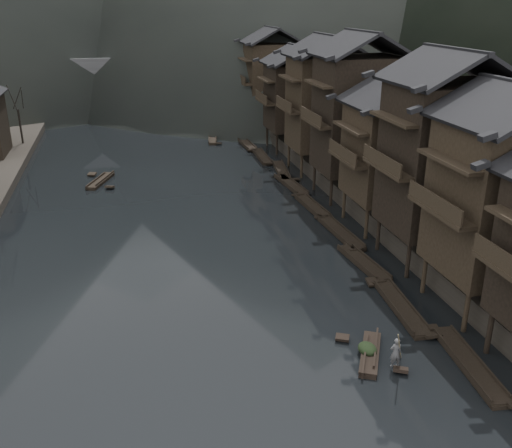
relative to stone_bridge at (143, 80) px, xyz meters
name	(u,v)px	position (x,y,z in m)	size (l,w,h in m)	color
water	(210,331)	(0.00, -72.00, -5.11)	(300.00, 300.00, 0.00)	black
right_bank	(422,135)	(35.00, -32.00, -4.21)	(40.00, 200.00, 1.80)	#2D2823
stilt_houses	(364,107)	(17.28, -52.47, 3.65)	(9.00, 67.60, 15.47)	black
moored_sampans	(311,206)	(12.22, -53.53, -4.91)	(2.89, 56.98, 0.47)	black
midriver_boats	(163,157)	(0.40, -33.32, -4.91)	(16.74, 21.79, 0.45)	black
stone_bridge	(143,80)	(0.00, 0.00, 0.00)	(40.00, 6.00, 9.00)	#4C4C4F
hero_sampan	(370,353)	(7.95, -76.48, -4.91)	(2.72, 4.27, 0.43)	black
cargo_heap	(368,343)	(7.86, -76.30, -4.39)	(0.97, 1.28, 0.58)	black
boatman	(396,349)	(8.67, -77.85, -3.84)	(0.61, 0.40, 1.68)	#5C5C5F
bamboo_pole	(404,307)	(8.87, -77.85, -1.44)	(0.06, 0.06, 4.02)	#8C7A51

